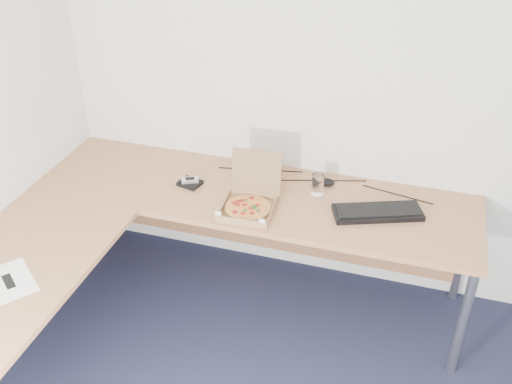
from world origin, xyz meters
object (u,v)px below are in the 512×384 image
(pizza_box, at_px, (249,204))
(wallet, at_px, (190,183))
(keyboard, at_px, (377,212))
(drinking_glass, at_px, (318,184))
(desk, at_px, (170,230))

(pizza_box, height_order, wallet, pizza_box)
(wallet, bearing_deg, keyboard, 13.94)
(pizza_box, distance_m, drinking_glass, 0.42)
(wallet, bearing_deg, desk, -68.77)
(pizza_box, xyz_separation_m, wallet, (-0.40, 0.14, -0.02))
(drinking_glass, height_order, keyboard, drinking_glass)
(keyboard, bearing_deg, drinking_glass, 141.20)
(desk, height_order, pizza_box, pizza_box)
(pizza_box, distance_m, keyboard, 0.69)
(drinking_glass, relative_size, wallet, 0.99)
(drinking_glass, bearing_deg, wallet, -170.55)
(drinking_glass, height_order, wallet, drinking_glass)
(drinking_glass, distance_m, keyboard, 0.37)
(pizza_box, xyz_separation_m, drinking_glass, (0.32, 0.27, 0.03))
(pizza_box, relative_size, keyboard, 0.68)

